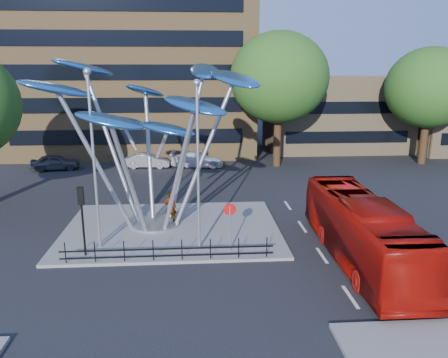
{
  "coord_description": "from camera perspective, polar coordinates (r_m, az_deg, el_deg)",
  "views": [
    {
      "loc": [
        0.33,
        -17.42,
        8.97
      ],
      "look_at": [
        1.82,
        4.0,
        3.45
      ],
      "focal_mm": 35.0,
      "sensor_mm": 36.0,
      "label": 1
    }
  ],
  "objects": [
    {
      "name": "ground",
      "position": [
        19.6,
        -4.61,
        -12.87
      ],
      "size": [
        120.0,
        120.0,
        0.0
      ],
      "primitive_type": "plane",
      "color": "black",
      "rests_on": "ground"
    },
    {
      "name": "traffic_island",
      "position": [
        25.09,
        -6.79,
        -6.45
      ],
      "size": [
        12.0,
        9.0,
        0.15
      ],
      "primitive_type": "cube",
      "color": "slate",
      "rests_on": "ground"
    },
    {
      "name": "brick_tower",
      "position": [
        50.19,
        -12.0,
        21.03
      ],
      "size": [
        25.0,
        15.0,
        30.0
      ],
      "primitive_type": "cube",
      "color": "olive",
      "rests_on": "ground"
    },
    {
      "name": "low_building_near",
      "position": [
        50.19,
        14.39,
        8.29
      ],
      "size": [
        15.0,
        8.0,
        8.0
      ],
      "primitive_type": "cube",
      "color": "tan",
      "rests_on": "ground"
    },
    {
      "name": "tree_right",
      "position": [
        40.17,
        7.22,
        12.98
      ],
      "size": [
        8.8,
        8.8,
        12.11
      ],
      "color": "black",
      "rests_on": "ground"
    },
    {
      "name": "tree_far",
      "position": [
        45.02,
        25.27,
        10.71
      ],
      "size": [
        8.0,
        8.0,
        10.81
      ],
      "color": "black",
      "rests_on": "ground"
    },
    {
      "name": "leaf_sculpture",
      "position": [
        24.31,
        -9.75,
        9.27
      ],
      "size": [
        12.72,
        9.54,
        9.51
      ],
      "color": "#9EA0A5",
      "rests_on": "traffic_island"
    },
    {
      "name": "street_lamp_left",
      "position": [
        21.77,
        -16.77,
        4.25
      ],
      "size": [
        0.36,
        0.36,
        8.8
      ],
      "color": "#9EA0A5",
      "rests_on": "traffic_island"
    },
    {
      "name": "street_lamp_right",
      "position": [
        20.79,
        -3.44,
        3.65
      ],
      "size": [
        0.36,
        0.36,
        8.3
      ],
      "color": "#9EA0A5",
      "rests_on": "traffic_island"
    },
    {
      "name": "traffic_light_island",
      "position": [
        21.58,
        -18.11,
        -3.45
      ],
      "size": [
        0.28,
        0.18,
        3.42
      ],
      "color": "black",
      "rests_on": "traffic_island"
    },
    {
      "name": "no_entry_sign_island",
      "position": [
        21.25,
        0.78,
        -5.26
      ],
      "size": [
        0.6,
        0.1,
        2.45
      ],
      "color": "#9EA0A5",
      "rests_on": "traffic_island"
    },
    {
      "name": "pedestrian_railing_front",
      "position": [
        20.93,
        -7.37,
        -9.42
      ],
      "size": [
        10.0,
        0.06,
        1.0
      ],
      "color": "black",
      "rests_on": "traffic_island"
    },
    {
      "name": "red_bus",
      "position": [
        21.6,
        17.55,
        -6.39
      ],
      "size": [
        2.69,
        11.11,
        3.09
      ],
      "primitive_type": "imported",
      "rotation": [
        0.0,
        0.0,
        -0.01
      ],
      "color": "#A10D07",
      "rests_on": "ground"
    },
    {
      "name": "pedestrian",
      "position": [
        25.38,
        -7.03,
        -3.73
      ],
      "size": [
        0.77,
        0.58,
        1.92
      ],
      "primitive_type": "imported",
      "rotation": [
        0.0,
        0.0,
        3.32
      ],
      "color": "gray",
      "rests_on": "traffic_island"
    },
    {
      "name": "parked_car_left",
      "position": [
        41.87,
        -21.17,
        2.05
      ],
      "size": [
        4.34,
        2.28,
        1.41
      ],
      "primitive_type": "imported",
      "rotation": [
        0.0,
        0.0,
        1.73
      ],
      "color": "#424449",
      "rests_on": "ground"
    },
    {
      "name": "parked_car_mid",
      "position": [
        40.55,
        -9.92,
        2.38
      ],
      "size": [
        4.1,
        1.62,
        1.33
      ],
      "primitive_type": "imported",
      "rotation": [
        0.0,
        0.0,
        1.52
      ],
      "color": "#A2A4A9",
      "rests_on": "ground"
    },
    {
      "name": "parked_car_right",
      "position": [
        40.34,
        -3.54,
        2.57
      ],
      "size": [
        5.01,
        2.45,
        1.4
      ],
      "primitive_type": "imported",
      "rotation": [
        0.0,
        0.0,
        1.47
      ],
      "color": "silver",
      "rests_on": "ground"
    }
  ]
}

